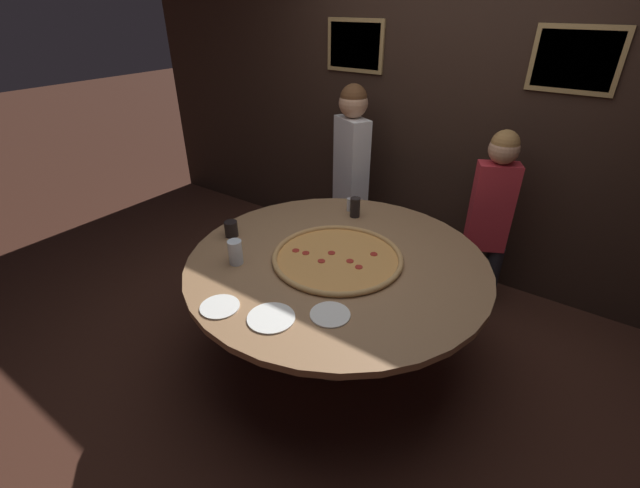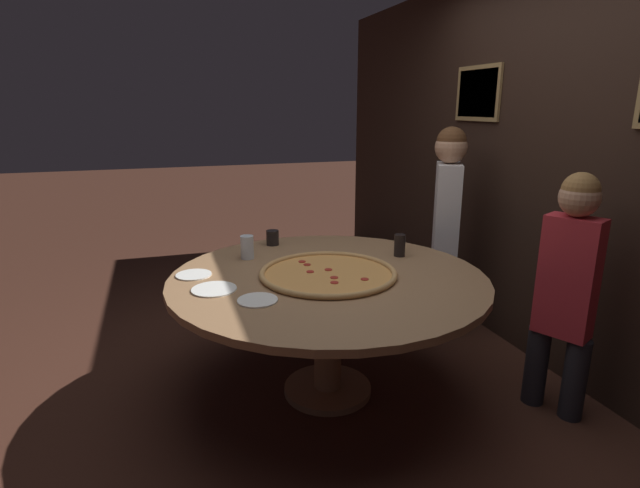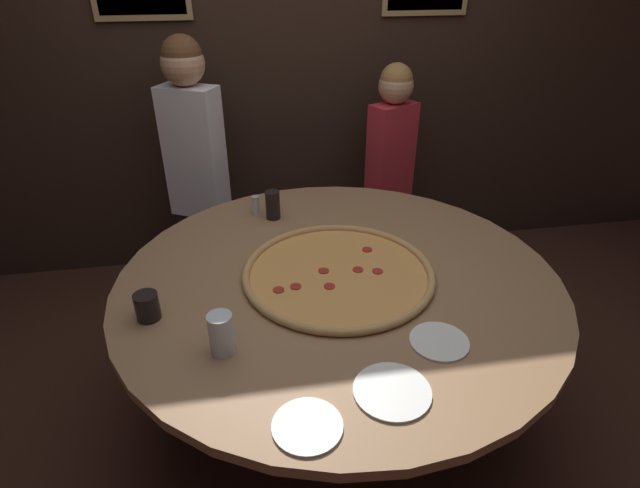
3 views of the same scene
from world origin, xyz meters
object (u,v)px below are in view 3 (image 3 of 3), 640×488
(white_plate_near_front, at_px, (307,426))
(white_plate_right_side, at_px, (392,391))
(drink_cup_front_edge, at_px, (147,306))
(diner_side_left, at_px, (195,158))
(dining_table, at_px, (338,297))
(condiment_shaker, at_px, (256,205))
(white_plate_left_side, at_px, (439,341))
(diner_far_right, at_px, (390,161))
(drink_cup_beside_pizza, at_px, (273,205))
(drink_cup_far_right, at_px, (221,334))
(giant_pizza, at_px, (338,273))

(white_plate_near_front, height_order, white_plate_right_side, same)
(drink_cup_front_edge, relative_size, diner_side_left, 0.07)
(dining_table, height_order, condiment_shaker, condiment_shaker)
(white_plate_near_front, relative_size, white_plate_left_side, 1.00)
(white_plate_left_side, bearing_deg, diner_far_right, 79.11)
(drink_cup_front_edge, xyz_separation_m, white_plate_near_front, (0.49, -0.57, -0.05))
(white_plate_near_front, distance_m, diner_far_right, 2.03)
(drink_cup_beside_pizza, distance_m, white_plate_right_side, 1.22)
(drink_cup_far_right, xyz_separation_m, diner_side_left, (-0.14, 1.50, 0.05))
(dining_table, height_order, white_plate_near_front, white_plate_near_front)
(condiment_shaker, bearing_deg, white_plate_near_front, -87.36)
(giant_pizza, distance_m, drink_cup_front_edge, 0.74)
(giant_pizza, bearing_deg, condiment_shaker, 115.60)
(drink_cup_beside_pizza, xyz_separation_m, diner_side_left, (-0.39, 0.57, 0.05))
(dining_table, distance_m, drink_cup_front_edge, 0.75)
(giant_pizza, height_order, diner_far_right, diner_far_right)
(dining_table, height_order, white_plate_left_side, white_plate_left_side)
(drink_cup_beside_pizza, relative_size, condiment_shaker, 1.45)
(drink_cup_far_right, xyz_separation_m, diner_far_right, (1.02, 1.52, -0.05))
(white_plate_left_side, distance_m, condiment_shaker, 1.20)
(dining_table, xyz_separation_m, white_plate_left_side, (0.25, -0.45, 0.11))
(drink_cup_far_right, bearing_deg, drink_cup_beside_pizza, 75.09)
(giant_pizza, relative_size, diner_far_right, 0.58)
(drink_cup_beside_pizza, relative_size, white_plate_near_front, 0.71)
(drink_cup_far_right, distance_m, condiment_shaker, 1.00)
(giant_pizza, bearing_deg, white_plate_left_side, -60.51)
(drink_cup_beside_pizza, relative_size, white_plate_left_side, 0.71)
(white_plate_near_front, relative_size, diner_side_left, 0.13)
(dining_table, relative_size, giant_pizza, 2.30)
(drink_cup_beside_pizza, distance_m, diner_far_right, 0.98)
(dining_table, relative_size, drink_cup_front_edge, 17.57)
(diner_side_left, bearing_deg, condiment_shaker, 148.73)
(white_plate_right_side, bearing_deg, dining_table, 92.99)
(drink_cup_beside_pizza, xyz_separation_m, white_plate_near_front, (-0.02, -1.27, -0.07))
(condiment_shaker, distance_m, diner_far_right, 1.01)
(giant_pizza, bearing_deg, drink_cup_beside_pizza, 110.85)
(dining_table, bearing_deg, drink_cup_beside_pizza, 111.11)
(condiment_shaker, xyz_separation_m, diner_side_left, (-0.31, 0.52, 0.07))
(drink_cup_beside_pizza, relative_size, diner_side_left, 0.09)
(drink_cup_beside_pizza, bearing_deg, dining_table, -68.89)
(diner_side_left, bearing_deg, white_plate_near_front, 129.35)
(drink_cup_far_right, bearing_deg, condiment_shaker, 80.45)
(diner_side_left, bearing_deg, drink_cup_beside_pizza, 152.17)
(drink_cup_front_edge, distance_m, condiment_shaker, 0.87)
(drink_cup_front_edge, bearing_deg, dining_table, 12.06)
(condiment_shaker, bearing_deg, drink_cup_front_edge, -119.17)
(white_plate_near_front, distance_m, white_plate_left_side, 0.56)
(diner_side_left, bearing_deg, drink_cup_far_right, 123.46)
(white_plate_left_side, bearing_deg, white_plate_right_side, -139.89)
(drink_cup_beside_pizza, distance_m, white_plate_near_front, 1.28)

